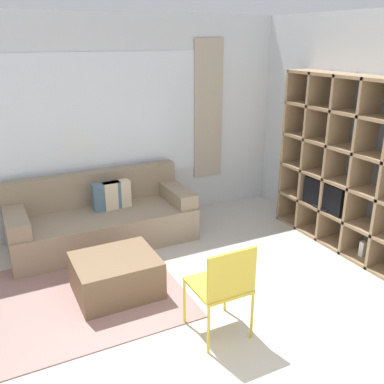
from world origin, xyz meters
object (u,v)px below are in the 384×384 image
folding_chair (223,284)px  shelving_unit (349,166)px  couch_main (102,219)px  ottoman (116,276)px

folding_chair → shelving_unit: bearing=-159.0°
couch_main → folding_chair: size_ratio=2.54×
shelving_unit → folding_chair: shelving_unit is taller
shelving_unit → ottoman: size_ratio=2.55×
couch_main → ottoman: (-0.20, -1.20, -0.10)m
couch_main → ottoman: bearing=-99.5°
shelving_unit → folding_chair: size_ratio=2.35×
shelving_unit → couch_main: (-2.58, 1.40, -0.71)m
couch_main → ottoman: couch_main is taller
couch_main → folding_chair: 2.29m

